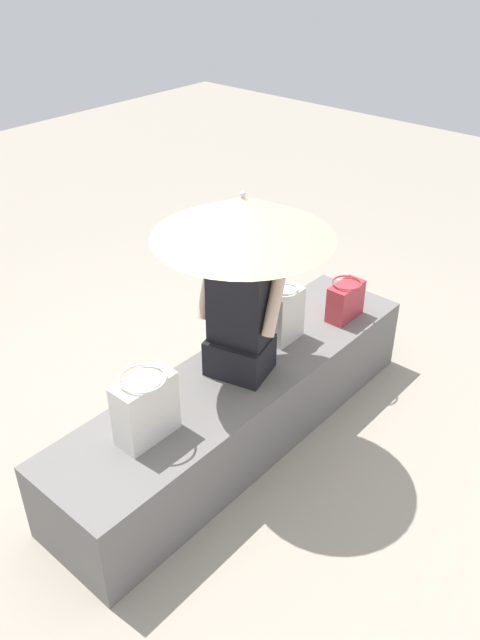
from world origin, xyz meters
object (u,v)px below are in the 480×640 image
at_px(handbag_black, 145,407).
at_px(shoulder_bag_spare, 283,314).
at_px(tote_bag_canvas, 345,300).
at_px(person_seated, 240,313).
at_px(parasol, 243,217).

height_order(handbag_black, shoulder_bag_spare, handbag_black).
bearing_deg(tote_bag_canvas, shoulder_bag_spare, -19.44).
bearing_deg(tote_bag_canvas, handbag_black, -4.58).
distance_m(person_seated, handbag_black, 0.75).
bearing_deg(shoulder_bag_spare, parasol, 8.99).
height_order(tote_bag_canvas, shoulder_bag_spare, shoulder_bag_spare).
bearing_deg(handbag_black, parasol, 176.59).
xyz_separation_m(parasol, shoulder_bag_spare, (-0.46, -0.07, -0.81)).
height_order(handbag_black, tote_bag_canvas, handbag_black).
bearing_deg(tote_bag_canvas, person_seated, -8.74).
bearing_deg(shoulder_bag_spare, handbag_black, 1.59).
height_order(person_seated, tote_bag_canvas, person_seated).
xyz_separation_m(person_seated, shoulder_bag_spare, (-0.43, -0.02, -0.21)).
bearing_deg(person_seated, handbag_black, 0.58).
relative_size(handbag_black, tote_bag_canvas, 1.39).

